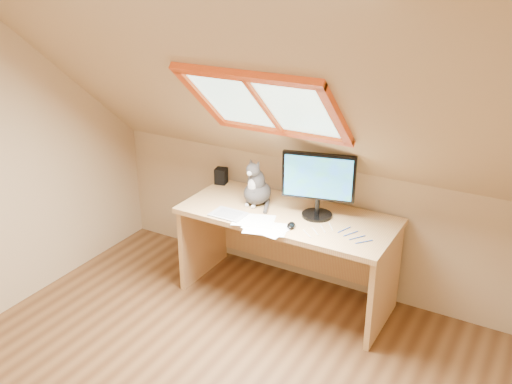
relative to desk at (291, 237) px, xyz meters
The scene contains 9 objects.
room_shell 1.80m from the desk, 90.42° to the right, with size 3.52×3.52×2.41m.
desk is the anchor object (origin of this frame).
monitor 0.54m from the desk, ahead, with size 0.52×0.22×0.48m.
cat 0.46m from the desk, behind, with size 0.22×0.26×0.37m.
desk_speaker 0.82m from the desk, 166.27° to the left, with size 0.09×0.09×0.13m, color black.
graphics_tablet 0.53m from the desk, 139.84° to the right, with size 0.25×0.18×0.01m, color #B2B2B7.
mouse 0.38m from the desk, 64.85° to the right, with size 0.06×0.10×0.03m, color black.
papers 0.41m from the desk, 106.62° to the right, with size 0.35×0.30×0.01m.
cables 0.54m from the desk, 22.24° to the right, with size 0.51×0.26×0.01m.
Camera 1 is at (1.68, -2.03, 2.52)m, focal length 40.00 mm.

